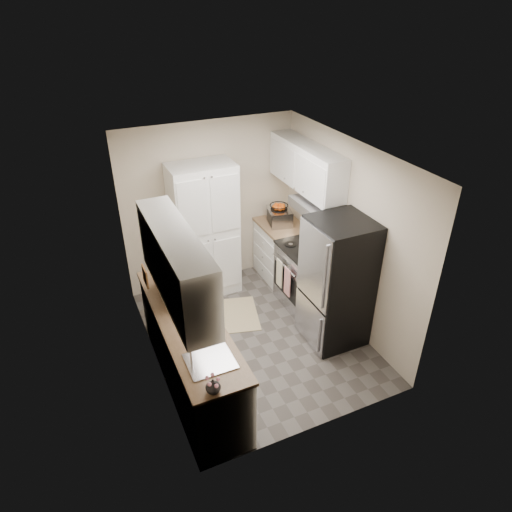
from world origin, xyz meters
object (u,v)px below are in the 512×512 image
at_px(electric_range, 306,275).
at_px(refrigerator, 337,283).
at_px(microwave, 181,282).
at_px(wine_bottle, 158,275).
at_px(toaster_oven, 279,216).
at_px(pantry_cabinet, 205,231).

xyz_separation_m(electric_range, refrigerator, (-0.03, -0.80, 0.37)).
xyz_separation_m(microwave, wine_bottle, (-0.21, 0.30, -0.02)).
height_order(electric_range, toaster_oven, toaster_oven).
relative_size(electric_range, refrigerator, 0.66).
bearing_deg(microwave, pantry_cabinet, -34.99).
xyz_separation_m(pantry_cabinet, microwave, (-0.71, -1.26, 0.08)).
height_order(microwave, toaster_oven, microwave).
distance_m(pantry_cabinet, toaster_oven, 1.16).
xyz_separation_m(pantry_cabinet, wine_bottle, (-0.92, -0.96, 0.06)).
bearing_deg(microwave, toaster_oven, -63.34).
height_order(pantry_cabinet, toaster_oven, pantry_cabinet).
relative_size(microwave, wine_bottle, 2.10).
xyz_separation_m(electric_range, wine_bottle, (-2.09, -0.04, 0.58)).
distance_m(refrigerator, wine_bottle, 2.20).
bearing_deg(pantry_cabinet, wine_bottle, -133.57).
bearing_deg(toaster_oven, refrigerator, -78.21).
bearing_deg(microwave, refrigerator, -109.65).
distance_m(electric_range, refrigerator, 0.88).
bearing_deg(wine_bottle, microwave, -55.39).
xyz_separation_m(pantry_cabinet, toaster_oven, (1.16, -0.08, 0.04)).
bearing_deg(microwave, wine_bottle, 28.93).
relative_size(electric_range, wine_bottle, 4.02).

